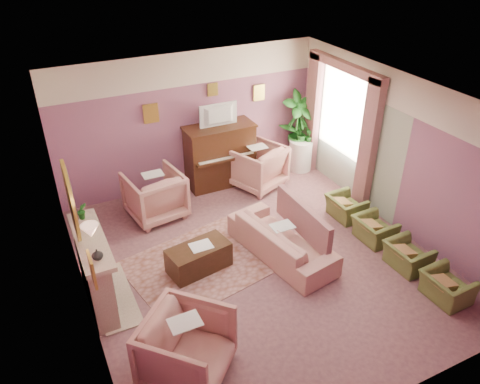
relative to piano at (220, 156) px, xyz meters
name	(u,v)px	position (x,y,z in m)	size (l,w,h in m)	color
floor	(258,260)	(-0.50, -2.68, -0.65)	(5.50, 6.00, 0.01)	#7C4F56
ceiling	(262,101)	(-0.50, -2.68, 2.15)	(5.50, 6.00, 0.01)	#EDE7C9
wall_back	(190,121)	(-0.50, 0.32, 0.75)	(5.50, 0.02, 2.80)	#7C517B
wall_front	(397,320)	(-0.50, -5.68, 0.75)	(5.50, 0.02, 2.80)	#7C517B
wall_left	(75,236)	(-3.25, -2.68, 0.75)	(0.02, 6.00, 2.80)	#7C517B
wall_right	(398,154)	(2.25, -2.68, 0.75)	(0.02, 6.00, 2.80)	#7C517B
picture_rail_band	(187,69)	(-0.50, 0.31, 1.82)	(5.50, 0.01, 0.65)	beige
stripe_panel	(349,143)	(2.23, -1.38, 0.42)	(0.01, 3.00, 2.15)	#A2AD97
fireplace_surround	(95,273)	(-3.09, -2.48, -0.10)	(0.30, 1.40, 1.10)	#BCA68E
fireplace_inset	(103,279)	(-2.99, -2.48, -0.25)	(0.18, 0.72, 0.68)	black
fire_ember	(108,287)	(-2.95, -2.48, -0.43)	(0.06, 0.54, 0.10)	orange
mantel_shelf	(90,241)	(-3.06, -2.48, 0.47)	(0.40, 1.55, 0.07)	#BCA68E
hearth	(114,296)	(-2.89, -2.48, -0.64)	(0.55, 1.50, 0.02)	#BCA68E
mirror_frame	(71,201)	(-3.20, -2.48, 1.15)	(0.04, 0.72, 1.20)	gold
mirror_glass	(73,201)	(-3.17, -2.48, 1.15)	(0.01, 0.60, 1.06)	white
sconce_shade	(90,231)	(-3.12, -3.53, 1.33)	(0.20, 0.20, 0.16)	#FEBE99
piano	(220,156)	(0.00, 0.00, 0.00)	(1.40, 0.60, 1.30)	#391E10
piano_keyshelf	(227,160)	(0.00, -0.35, 0.07)	(1.30, 0.12, 0.06)	#391E10
piano_keys	(227,158)	(0.00, -0.35, 0.11)	(1.20, 0.08, 0.02)	#F0E1CD
piano_top	(219,127)	(0.00, 0.00, 0.66)	(1.45, 0.65, 0.04)	#391E10
television	(220,114)	(0.00, -0.05, 0.95)	(0.80, 0.12, 0.48)	black
print_back_left	(151,113)	(-1.30, 0.28, 1.07)	(0.30, 0.03, 0.38)	gold
print_back_right	(259,93)	(1.05, 0.28, 1.13)	(0.26, 0.03, 0.34)	gold
print_back_mid	(213,90)	(0.00, 0.28, 1.35)	(0.22, 0.03, 0.26)	gold
print_left_wall	(92,270)	(-3.21, -3.88, 1.07)	(0.03, 0.28, 0.36)	gold
window_blind	(344,109)	(2.20, -1.13, 1.05)	(0.03, 1.40, 1.80)	white
curtain_left	(368,146)	(2.12, -2.05, 0.65)	(0.16, 0.34, 2.60)	#8C575A
curtain_right	(313,114)	(2.12, -0.21, 0.65)	(0.16, 0.34, 2.60)	#8C575A
pelmet	(346,66)	(2.12, -1.13, 1.91)	(0.16, 2.20, 0.16)	#8C575A
mantel_plant	(82,211)	(-3.05, -1.93, 0.64)	(0.16, 0.16, 0.28)	#19591A
mantel_vase	(97,254)	(-3.05, -2.98, 0.58)	(0.16, 0.16, 0.16)	beige
area_rug	(206,262)	(-1.31, -2.34, -0.64)	(2.50, 1.80, 0.01)	#94605B
coffee_table	(199,258)	(-1.47, -2.45, -0.43)	(1.00, 0.50, 0.45)	#372113
table_paper	(201,246)	(-1.42, -2.45, -0.20)	(0.35, 0.28, 0.01)	white
sofa	(282,235)	(-0.08, -2.71, -0.24)	(0.68, 2.05, 0.83)	tan
sofa_throw	(303,220)	(0.32, -2.71, -0.05)	(0.10, 1.56, 0.57)	#8C575A
floral_armchair_left	(155,193)	(-1.62, -0.61, -0.14)	(0.97, 0.97, 1.02)	tan
floral_armchair_right	(257,164)	(0.66, -0.44, -0.14)	(0.97, 0.97, 1.02)	tan
floral_armchair_front	(187,345)	(-2.35, -4.28, -0.14)	(0.97, 0.97, 1.02)	tan
olive_chair_a	(448,283)	(1.61, -4.71, -0.36)	(0.48, 0.68, 0.59)	#5B6931
olive_chair_b	(408,252)	(1.61, -3.89, -0.36)	(0.48, 0.68, 0.59)	#5B6931
olive_chair_c	(375,226)	(1.61, -3.07, -0.36)	(0.48, 0.68, 0.59)	#5B6931
olive_chair_d	(346,204)	(1.61, -2.25, -0.36)	(0.48, 0.68, 0.59)	#5B6931
side_table	(300,155)	(1.89, -0.19, -0.30)	(0.52, 0.52, 0.70)	white
side_plant_big	(302,134)	(1.89, -0.19, 0.22)	(0.30, 0.30, 0.34)	#19591A
side_plant_small	(309,135)	(2.01, -0.29, 0.19)	(0.16, 0.16, 0.28)	#19591A
palm_pot	(296,160)	(1.87, -0.05, -0.48)	(0.34, 0.34, 0.34)	#A0473B
palm_plant	(298,123)	(1.87, -0.05, 0.41)	(0.76, 0.76, 1.44)	#19591A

